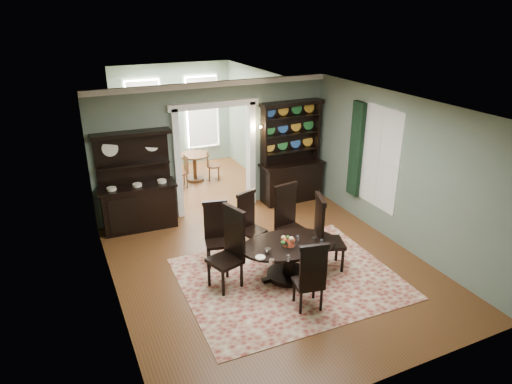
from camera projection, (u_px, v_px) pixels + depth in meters
room at (273, 189)px, 7.87m from camera, size 5.51×6.01×3.01m
parlor at (183, 123)px, 12.50m from camera, size 3.51×3.50×3.01m
doorway_trim at (214, 143)px, 10.34m from camera, size 2.08×0.25×2.57m
right_window at (368, 154)px, 9.65m from camera, size 0.15×1.47×2.12m
wall_sconce at (255, 128)px, 10.47m from camera, size 0.27×0.21×0.21m
rug at (289, 278)px, 8.15m from camera, size 3.77×3.07×0.01m
dining_table at (289, 254)px, 8.02m from camera, size 1.80×1.72×0.68m
centerpiece at (288, 243)px, 7.82m from camera, size 1.29×0.83×0.21m
chair_far_left at (216, 231)px, 8.48m from camera, size 0.53×0.51×1.21m
chair_far_mid at (249, 220)px, 8.89m from camera, size 0.57×0.55×1.21m
chair_far_right at (288, 217)px, 8.82m from camera, size 0.58×0.56×1.38m
chair_end_left at (230, 246)px, 7.71m from camera, size 0.64×0.65×1.44m
chair_end_right at (324, 231)px, 8.20m from camera, size 0.64×0.66×1.43m
chair_near at (311, 275)px, 7.07m from camera, size 0.53×0.51×1.23m
sideboard at (138, 196)px, 9.74m from camera, size 1.65×0.65×2.13m
welsh_dresser at (291, 166)px, 11.11m from camera, size 1.58×0.59×2.45m
parlor_table at (195, 163)px, 12.46m from camera, size 0.82×0.82×0.76m
parlor_chair_left at (183, 171)px, 12.01m from camera, size 0.37×0.37×0.87m
parlor_chair_right at (212, 164)px, 12.52m from camera, size 0.40×0.39×0.85m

